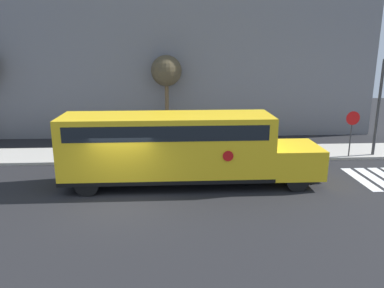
# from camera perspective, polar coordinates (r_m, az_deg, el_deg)

# --- Properties ---
(ground_plane) EXTENTS (60.00, 60.00, 0.00)m
(ground_plane) POSITION_cam_1_polar(r_m,az_deg,el_deg) (15.49, -10.66, -8.56)
(ground_plane) COLOR black
(sidewalk_strip) EXTENTS (44.00, 3.00, 0.15)m
(sidewalk_strip) POSITION_cam_1_polar(r_m,az_deg,el_deg) (21.56, -8.54, -1.60)
(sidewalk_strip) COLOR #B2ADA3
(sidewalk_strip) RESTS_ON ground
(building_backdrop) EXTENTS (32.00, 4.00, 13.28)m
(building_backdrop) POSITION_cam_1_polar(r_m,az_deg,el_deg) (27.21, -7.82, 15.75)
(building_backdrop) COLOR slate
(building_backdrop) RESTS_ON ground
(school_bus) EXTENTS (11.32, 2.57, 3.18)m
(school_bus) POSITION_cam_1_polar(r_m,az_deg,el_deg) (16.44, -2.10, -0.26)
(school_bus) COLOR yellow
(school_bus) RESTS_ON ground
(stop_sign) EXTENTS (0.75, 0.10, 2.67)m
(stop_sign) POSITION_cam_1_polar(r_m,az_deg,el_deg) (22.15, 23.17, 2.37)
(stop_sign) COLOR #38383A
(stop_sign) RESTS_ON ground
(tree_near_sidewalk) EXTENTS (1.97, 1.97, 5.54)m
(tree_near_sidewalk) POSITION_cam_1_polar(r_m,az_deg,el_deg) (24.40, -3.93, 10.89)
(tree_near_sidewalk) COLOR brown
(tree_near_sidewalk) RESTS_ON ground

